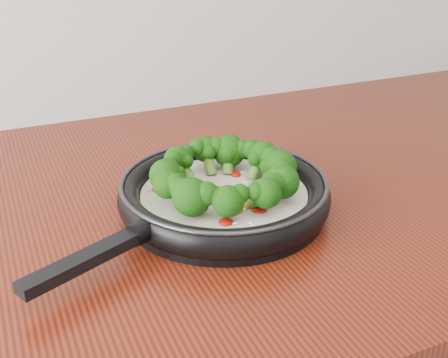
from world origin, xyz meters
name	(u,v)px	position (x,y,z in m)	size (l,w,h in m)	color
skillet	(223,191)	(-0.10, 1.03, 0.93)	(0.48, 0.39, 0.08)	black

